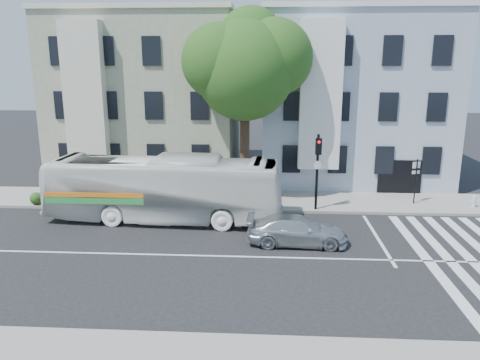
# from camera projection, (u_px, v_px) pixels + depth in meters

# --- Properties ---
(ground) EXTENTS (120.00, 120.00, 0.00)m
(ground) POSITION_uv_depth(u_px,v_px,m) (235.00, 256.00, 19.68)
(ground) COLOR black
(ground) RESTS_ON ground
(sidewalk_far) EXTENTS (80.00, 4.00, 0.15)m
(sidewalk_far) POSITION_uv_depth(u_px,v_px,m) (244.00, 201.00, 27.41)
(sidewalk_far) COLOR gray
(sidewalk_far) RESTS_ON ground
(building_left) EXTENTS (12.00, 10.00, 11.00)m
(building_left) POSITION_uv_depth(u_px,v_px,m) (151.00, 98.00, 33.26)
(building_left) COLOR gray
(building_left) RESTS_ON ground
(building_right) EXTENTS (12.00, 10.00, 11.00)m
(building_right) POSITION_uv_depth(u_px,v_px,m) (350.00, 99.00, 32.46)
(building_right) COLOR #9BA7B8
(building_right) RESTS_ON ground
(street_tree) EXTENTS (7.30, 5.90, 11.10)m
(street_tree) POSITION_uv_depth(u_px,v_px,m) (246.00, 64.00, 26.22)
(street_tree) COLOR #2D2116
(street_tree) RESTS_ON ground
(bus) EXTENTS (3.51, 12.22, 3.36)m
(bus) POSITION_uv_depth(u_px,v_px,m) (164.00, 189.00, 23.85)
(bus) COLOR white
(bus) RESTS_ON ground
(sedan) EXTENTS (1.92, 4.52, 1.30)m
(sedan) POSITION_uv_depth(u_px,v_px,m) (297.00, 230.00, 20.90)
(sedan) COLOR silver
(sedan) RESTS_ON ground
(hedge) EXTENTS (8.23, 3.84, 0.70)m
(hedge) POSITION_uv_depth(u_px,v_px,m) (110.00, 200.00, 26.08)
(hedge) COLOR #2B601F
(hedge) RESTS_ON sidewalk_far
(traffic_signal) EXTENTS (0.44, 0.53, 4.27)m
(traffic_signal) POSITION_uv_depth(u_px,v_px,m) (318.00, 163.00, 24.84)
(traffic_signal) COLOR black
(traffic_signal) RESTS_ON ground
(fire_hydrant) EXTENTS (0.36, 0.22, 0.67)m
(fire_hydrant) POSITION_uv_depth(u_px,v_px,m) (474.00, 201.00, 25.85)
(fire_hydrant) COLOR silver
(fire_hydrant) RESTS_ON sidewalk_far
(far_sign_pole) EXTENTS (0.45, 0.22, 2.57)m
(far_sign_pole) POSITION_uv_depth(u_px,v_px,m) (416.00, 175.00, 26.27)
(far_sign_pole) COLOR black
(far_sign_pole) RESTS_ON sidewalk_far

